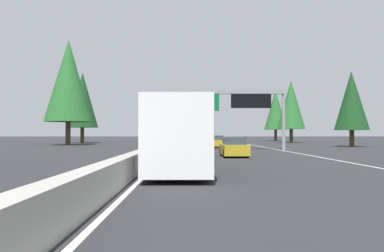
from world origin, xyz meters
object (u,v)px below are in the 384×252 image
at_px(sedan_distant_b, 234,147).
at_px(sedan_mid_center, 216,142).
at_px(minivan_mid_right, 188,137).
at_px(conifer_right_near, 351,101).
at_px(conifer_right_mid, 291,105).
at_px(bus_near_right, 180,134).
at_px(conifer_left_mid, 82,100).
at_px(conifer_left_near, 68,81).
at_px(conifer_right_far, 276,110).
at_px(sign_gantry_overhead, 227,101).
at_px(pickup_far_left, 188,136).
at_px(box_truck_distant_a, 205,134).

height_order(sedan_distant_b, sedan_mid_center, same).
bearing_deg(minivan_mid_right, conifer_right_near, -151.65).
xyz_separation_m(conifer_right_near, conifer_right_mid, (21.81, 1.94, 1.13)).
distance_m(bus_near_right, conifer_left_mid, 54.80).
distance_m(conifer_right_mid, conifer_left_near, 39.99).
xyz_separation_m(minivan_mid_right, conifer_right_mid, (-17.91, -19.50, 6.20)).
xyz_separation_m(sedan_mid_center, conifer_right_far, (41.15, -17.12, 6.66)).
relative_size(conifer_right_far, conifer_left_near, 0.76).
distance_m(bus_near_right, conifer_right_far, 74.18).
bearing_deg(sign_gantry_overhead, sedan_distant_b, 176.87).
height_order(pickup_far_left, conifer_left_mid, conifer_left_mid).
relative_size(bus_near_right, box_truck_distant_a, 1.35).
xyz_separation_m(conifer_right_near, conifer_right_far, (40.19, 0.60, 1.33)).
bearing_deg(conifer_right_far, conifer_left_mid, 116.34).
relative_size(box_truck_distant_a, minivan_mid_right, 1.70).
relative_size(box_truck_distant_a, conifer_left_near, 0.53).
bearing_deg(conifer_right_mid, conifer_right_far, -4.18).
relative_size(box_truck_distant_a, pickup_far_left, 1.52).
height_order(bus_near_right, pickup_far_left, bus_near_right).
bearing_deg(conifer_right_mid, conifer_left_near, 110.08).
relative_size(bus_near_right, pickup_far_left, 2.05).
bearing_deg(conifer_left_near, conifer_right_far, -50.43).
xyz_separation_m(pickup_far_left, minivan_mid_right, (-20.62, 0.11, 0.04)).
height_order(box_truck_distant_a, conifer_right_far, conifer_right_far).
bearing_deg(conifer_left_mid, conifer_right_far, -63.66).
xyz_separation_m(sign_gantry_overhead, conifer_right_far, (49.71, -16.68, 2.27)).
bearing_deg(conifer_right_far, minivan_mid_right, 91.28).
bearing_deg(conifer_right_near, pickup_far_left, 19.47).
xyz_separation_m(sedan_distant_b, pickup_far_left, (81.05, 3.44, 0.23)).
xyz_separation_m(bus_near_right, minivan_mid_right, (70.43, -0.25, -0.77)).
distance_m(sedan_mid_center, conifer_left_near, 25.20).
xyz_separation_m(box_truck_distant_a, conifer_left_near, (-20.62, 21.60, 8.09)).
relative_size(pickup_far_left, conifer_left_mid, 0.43).
bearing_deg(sedan_distant_b, conifer_right_far, -15.86).
relative_size(conifer_right_mid, conifer_left_mid, 0.91).
relative_size(sedan_mid_center, conifer_left_near, 0.28).
xyz_separation_m(conifer_right_far, conifer_left_near, (-32.08, 38.83, 2.35)).
xyz_separation_m(sign_gantry_overhead, conifer_left_near, (17.62, 22.14, 4.62)).
height_order(sedan_mid_center, conifer_right_near, conifer_right_near).
bearing_deg(sign_gantry_overhead, pickup_far_left, 3.32).
distance_m(sedan_distant_b, conifer_left_mid, 47.49).
height_order(sedan_mid_center, minivan_mid_right, minivan_mid_right).
bearing_deg(sedan_distant_b, conifer_right_mid, -20.57).
xyz_separation_m(bus_near_right, conifer_left_mid, (51.03, 19.02, 6.12)).
distance_m(minivan_mid_right, conifer_left_mid, 28.20).
bearing_deg(bus_near_right, box_truck_distant_a, -3.72).
xyz_separation_m(box_truck_distant_a, pickup_far_left, (31.62, 3.51, -0.70)).
bearing_deg(minivan_mid_right, conifer_left_mid, 135.18).
xyz_separation_m(sedan_mid_center, conifer_left_mid, (21.29, 23.00, 7.15)).
distance_m(bus_near_right, minivan_mid_right, 70.43).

